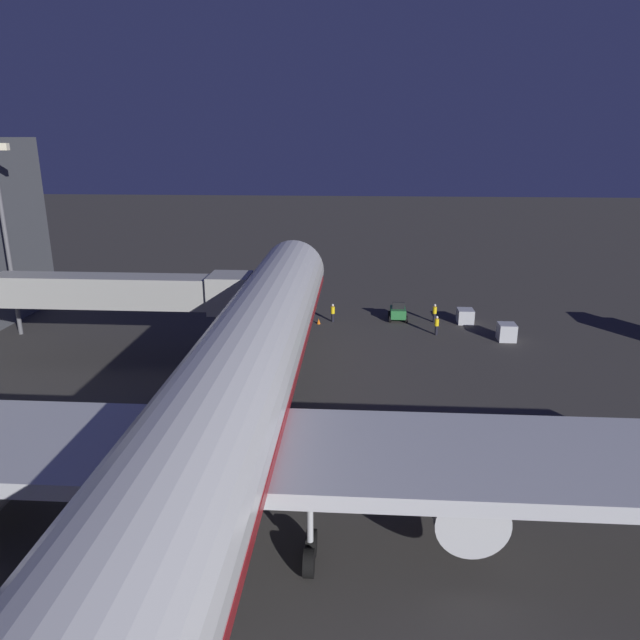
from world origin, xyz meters
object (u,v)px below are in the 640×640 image
at_px(traffic_cone_nose_starboard, 274,320).
at_px(airliner_at_gate, 208,443).
at_px(baggage_tug_spare, 398,313).
at_px(traffic_cone_nose_port, 319,321).
at_px(jet_bridge, 141,292).
at_px(ground_crew_by_belt_loader, 333,312).
at_px(ground_crew_near_nose_gear, 437,324).
at_px(baggage_container_near_belt, 507,332).
at_px(apron_floodlight_mast, 4,227).
at_px(ground_crew_under_port_wing, 435,312).
at_px(baggage_container_mid_row, 465,316).

bearing_deg(traffic_cone_nose_starboard, airliner_at_gate, 93.66).
bearing_deg(baggage_tug_spare, airliner_at_gate, 74.43).
height_order(traffic_cone_nose_port, traffic_cone_nose_starboard, same).
bearing_deg(jet_bridge, ground_crew_by_belt_loader, -142.37).
bearing_deg(baggage_tug_spare, ground_crew_near_nose_gear, 126.18).
relative_size(baggage_container_near_belt, traffic_cone_nose_starboard, 2.94).
height_order(airliner_at_gate, apron_floodlight_mast, airliner_at_gate).
height_order(ground_crew_by_belt_loader, traffic_cone_nose_port, ground_crew_by_belt_loader).
xyz_separation_m(apron_floodlight_mast, ground_crew_by_belt_loader, (-29.06, -5.79, -9.02)).
bearing_deg(traffic_cone_nose_starboard, baggage_container_near_belt, 170.07).
height_order(apron_floodlight_mast, ground_crew_under_port_wing, apron_floodlight_mast).
relative_size(baggage_tug_spare, ground_crew_under_port_wing, 1.23).
height_order(apron_floodlight_mast, traffic_cone_nose_starboard, apron_floodlight_mast).
height_order(baggage_container_mid_row, ground_crew_by_belt_loader, ground_crew_by_belt_loader).
xyz_separation_m(baggage_container_mid_row, traffic_cone_nose_starboard, (18.89, 1.26, -0.43)).
height_order(baggage_tug_spare, ground_crew_near_nose_gear, baggage_tug_spare).
bearing_deg(jet_bridge, baggage_container_near_belt, -167.45).
bearing_deg(baggage_container_near_belt, traffic_cone_nose_starboard, -9.93).
relative_size(apron_floodlight_mast, baggage_container_mid_row, 9.97).
distance_m(airliner_at_gate, jet_bridge, 26.27).
bearing_deg(baggage_tug_spare, baggage_container_mid_row, 175.13).
distance_m(baggage_container_near_belt, traffic_cone_nose_port, 17.77).
bearing_deg(airliner_at_gate, ground_crew_near_nose_gear, -112.91).
xyz_separation_m(jet_bridge, traffic_cone_nose_port, (-13.58, -10.69, -5.51)).
relative_size(baggage_container_mid_row, traffic_cone_nose_port, 3.14).
height_order(ground_crew_under_port_wing, traffic_cone_nose_port, ground_crew_under_port_wing).
bearing_deg(baggage_container_near_belt, airliner_at_gate, 57.39).
bearing_deg(baggage_tug_spare, jet_bridge, 30.24).
bearing_deg(traffic_cone_nose_starboard, traffic_cone_nose_port, 180.00).
xyz_separation_m(ground_crew_under_port_wing, traffic_cone_nose_starboard, (15.87, 1.30, -0.76)).
xyz_separation_m(baggage_container_near_belt, traffic_cone_nose_starboard, (21.75, -3.81, -0.51)).
bearing_deg(traffic_cone_nose_port, baggage_tug_spare, -166.99).
bearing_deg(baggage_container_near_belt, ground_crew_by_belt_loader, -16.16).
distance_m(ground_crew_under_port_wing, traffic_cone_nose_starboard, 15.94).
relative_size(ground_crew_by_belt_loader, traffic_cone_nose_port, 3.34).
xyz_separation_m(baggage_tug_spare, baggage_container_mid_row, (-6.61, 0.56, -0.07)).
height_order(baggage_tug_spare, traffic_cone_nose_port, baggage_tug_spare).
height_order(apron_floodlight_mast, ground_crew_near_nose_gear, apron_floodlight_mast).
bearing_deg(baggage_container_near_belt, baggage_tug_spare, -30.74).
height_order(baggage_container_near_belt, ground_crew_by_belt_loader, ground_crew_by_belt_loader).
xyz_separation_m(baggage_container_near_belt, ground_crew_near_nose_gear, (6.17, -1.12, 0.24)).
height_order(baggage_container_near_belt, baggage_container_mid_row, baggage_container_near_belt).
xyz_separation_m(apron_floodlight_mast, traffic_cone_nose_starboard, (-23.30, -4.96, -9.75)).
distance_m(airliner_at_gate, ground_crew_near_nose_gear, 34.70).
bearing_deg(ground_crew_near_nose_gear, traffic_cone_nose_port, -13.53).
bearing_deg(ground_crew_under_port_wing, ground_crew_near_nose_gear, 85.92).
distance_m(baggage_tug_spare, baggage_container_near_belt, 11.02).
bearing_deg(airliner_at_gate, traffic_cone_nose_starboard, -86.34).
xyz_separation_m(airliner_at_gate, traffic_cone_nose_port, (-2.20, -34.37, -5.40)).
xyz_separation_m(airliner_at_gate, baggage_container_near_belt, (-19.55, -30.56, -4.90)).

